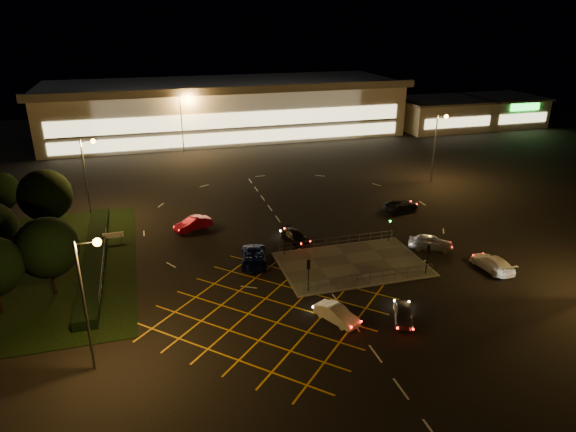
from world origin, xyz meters
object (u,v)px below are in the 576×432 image
object	(u,v)px
signal_ne	(390,222)
car_far_dkgrey	(295,236)
car_circ_red	(193,224)
car_left_blue	(254,257)
car_approach_white	(492,263)
car_east_grey	(401,205)
car_right_silver	(431,242)
car_queue_white	(337,314)
signal_sw	(308,269)
signal_nw	(284,234)
signal_se	(428,253)
car_near_silver	(403,315)

from	to	relation	value
signal_ne	car_far_dkgrey	size ratio (longest dim) A/B	0.75
signal_ne	car_circ_red	distance (m)	22.59
car_left_blue	car_approach_white	distance (m)	23.63
signal_ne	car_east_grey	xyz separation A→B (m)	(6.00, 8.56, -1.72)
car_far_dkgrey	car_right_silver	distance (m)	14.67
car_circ_red	car_approach_white	world-z (taller)	car_circ_red
car_approach_white	car_right_silver	bearing A→B (deg)	-64.34
car_queue_white	car_far_dkgrey	world-z (taller)	car_queue_white
car_queue_white	car_circ_red	world-z (taller)	car_circ_red
signal_sw	car_left_blue	bearing A→B (deg)	-63.06
car_right_silver	car_approach_white	distance (m)	6.77
signal_sw	signal_nw	distance (m)	7.99
signal_se	car_east_grey	distance (m)	17.69
car_queue_white	car_east_grey	size ratio (longest dim) A/B	0.87
car_near_silver	car_approach_white	bearing A→B (deg)	48.48
signal_ne	car_circ_red	bearing A→B (deg)	154.96
signal_se	car_approach_white	world-z (taller)	signal_se
signal_ne	car_near_silver	world-z (taller)	signal_ne
signal_se	car_circ_red	distance (m)	26.95
car_near_silver	car_right_silver	size ratio (longest dim) A/B	0.82
signal_sw	car_approach_white	xyz separation A→B (m)	(18.83, -0.84, -1.64)
car_left_blue	car_approach_white	bearing A→B (deg)	-7.29
car_far_dkgrey	signal_nw	bearing A→B (deg)	-141.10
car_right_silver	car_circ_red	distance (m)	26.97
car_right_silver	signal_ne	bearing A→B (deg)	77.85
signal_se	car_east_grey	bearing A→B (deg)	-109.92
signal_sw	signal_nw	world-z (taller)	same
signal_se	car_east_grey	world-z (taller)	signal_se
signal_sw	car_far_dkgrey	xyz separation A→B (m)	(2.09, 10.99, -1.76)
car_left_blue	car_east_grey	size ratio (longest dim) A/B	1.15
car_left_blue	signal_nw	bearing A→B (deg)	29.24
car_left_blue	car_right_silver	xyz separation A→B (m)	(19.00, -1.84, 0.05)
car_queue_white	signal_ne	bearing A→B (deg)	22.87
signal_sw	car_far_dkgrey	bearing A→B (deg)	-100.77
car_queue_white	car_right_silver	distance (m)	17.88
car_right_silver	car_east_grey	bearing A→B (deg)	15.60
signal_ne	car_right_silver	xyz separation A→B (m)	(3.50, -2.94, -1.57)
signal_se	signal_ne	distance (m)	7.99
car_left_blue	car_right_silver	bearing A→B (deg)	6.28
signal_sw	car_east_grey	bearing A→B (deg)	-137.40
car_far_dkgrey	car_approach_white	world-z (taller)	car_approach_white
car_near_silver	car_approach_white	size ratio (longest dim) A/B	0.77
signal_ne	car_east_grey	size ratio (longest dim) A/B	0.68
signal_sw	car_east_grey	world-z (taller)	signal_sw
car_near_silver	car_queue_white	world-z (taller)	car_queue_white
signal_sw	signal_nw	bearing A→B (deg)	-90.00
car_queue_white	car_circ_red	bearing A→B (deg)	85.59
car_near_silver	car_left_blue	xyz separation A→B (m)	(-9.51, 13.57, 0.09)
signal_se	car_right_silver	distance (m)	6.34
car_near_silver	car_east_grey	bearing A→B (deg)	86.70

